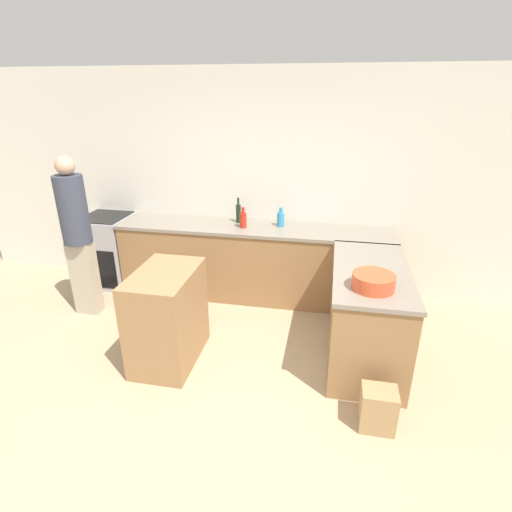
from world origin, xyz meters
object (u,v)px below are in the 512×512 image
mixing_bowl (373,281)px  dish_soap_bottle (281,219)px  person_by_range (77,231)px  hot_sauce_bottle (243,220)px  island_table (167,317)px  wine_bottle_dark (238,213)px  paper_bag (378,409)px  range_oven (110,250)px

mixing_bowl → dish_soap_bottle: (-0.97, 1.48, 0.03)m
person_by_range → hot_sauce_bottle: bearing=22.7°
island_table → wine_bottle_dark: wine_bottle_dark is taller
hot_sauce_bottle → paper_bag: hot_sauce_bottle is taller
range_oven → wine_bottle_dark: wine_bottle_dark is taller
range_oven → mixing_bowl: (3.24, -1.41, 0.52)m
range_oven → paper_bag: range_oven is taller
person_by_range → paper_bag: 3.50m
island_table → hot_sauce_bottle: 1.54m
hot_sauce_bottle → wine_bottle_dark: wine_bottle_dark is taller
paper_bag → mixing_bowl: bearing=98.6°
dish_soap_bottle → mixing_bowl: bearing=-56.8°
island_table → hot_sauce_bottle: bearing=72.8°
island_table → wine_bottle_dark: size_ratio=2.97×
hot_sauce_bottle → person_by_range: bearing=-157.3°
range_oven → paper_bag: 3.87m
wine_bottle_dark → paper_bag: (1.58, -2.08, -0.87)m
person_by_range → paper_bag: size_ratio=5.23×
mixing_bowl → dish_soap_bottle: size_ratio=1.50×
mixing_bowl → person_by_range: 3.17m
island_table → dish_soap_bottle: (0.85, 1.51, 0.55)m
hot_sauce_bottle → dish_soap_bottle: (0.43, 0.14, -0.01)m
mixing_bowl → paper_bag: size_ratio=1.00×
island_table → paper_bag: bearing=-15.2°
range_oven → wine_bottle_dark: bearing=3.9°
hot_sauce_bottle → dish_soap_bottle: size_ratio=1.07×
hot_sauce_bottle → dish_soap_bottle: bearing=17.6°
dish_soap_bottle → person_by_range: bearing=-158.3°
mixing_bowl → wine_bottle_dark: 2.14m
range_oven → mixing_bowl: mixing_bowl is taller
island_table → paper_bag: (1.90, -0.52, -0.29)m
range_oven → island_table: bearing=-45.4°
dish_soap_bottle → person_by_range: person_by_range is taller
wine_bottle_dark → hot_sauce_bottle: bearing=-61.4°
paper_bag → hot_sauce_bottle: bearing=128.0°
island_table → mixing_bowl: mixing_bowl is taller
mixing_bowl → person_by_range: bearing=168.6°
range_oven → island_table: size_ratio=1.02×
island_table → person_by_range: bearing=152.8°
mixing_bowl → hot_sauce_bottle: 1.94m
person_by_range → range_oven: bearing=100.0°
dish_soap_bottle → paper_bag: 2.43m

